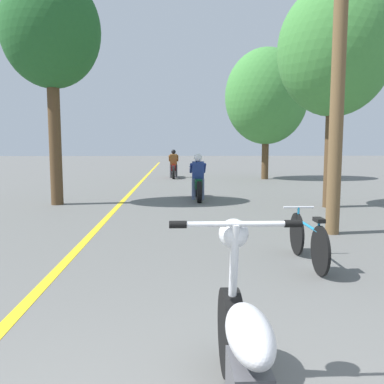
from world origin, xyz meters
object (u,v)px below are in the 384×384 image
(roadside_tree_right_near, at_px, (335,51))
(roadside_tree_right_far, at_px, (266,97))
(roadside_tree_left, at_px, (51,33))
(motorcycle_rider_lead, at_px, (198,182))
(bicycle_parked, at_px, (308,240))
(utility_pole, at_px, (340,36))
(motorcycle_rider_far, at_px, (174,167))
(motorcycle_foreground, at_px, (247,364))

(roadside_tree_right_near, xyz_separation_m, roadside_tree_right_far, (0.26, 8.78, -0.08))
(roadside_tree_right_far, distance_m, roadside_tree_left, 10.95)
(motorcycle_rider_lead, bearing_deg, bicycle_parked, -80.52)
(utility_pole, relative_size, motorcycle_rider_lead, 3.41)
(roadside_tree_left, bearing_deg, motorcycle_rider_far, 70.87)
(roadside_tree_right_near, xyz_separation_m, bicycle_parked, (-2.20, -4.99, -3.57))
(motorcycle_foreground, relative_size, bicycle_parked, 1.26)
(roadside_tree_left, bearing_deg, roadside_tree_right_far, 47.30)
(roadside_tree_right_far, bearing_deg, motorcycle_rider_far, 168.38)
(roadside_tree_right_near, bearing_deg, roadside_tree_right_far, 88.33)
(motorcycle_rider_lead, height_order, bicycle_parked, motorcycle_rider_lead)
(utility_pole, height_order, motorcycle_rider_far, utility_pole)
(roadside_tree_right_far, bearing_deg, motorcycle_rider_lead, -116.52)
(motorcycle_foreground, height_order, bicycle_parked, motorcycle_foreground)
(motorcycle_foreground, height_order, motorcycle_rider_far, motorcycle_rider_far)
(motorcycle_foreground, xyz_separation_m, motorcycle_rider_far, (-0.48, 17.88, 0.09))
(utility_pole, relative_size, roadside_tree_right_far, 1.11)
(motorcycle_foreground, distance_m, motorcycle_rider_far, 17.88)
(utility_pole, distance_m, bicycle_parked, 3.78)
(roadside_tree_left, relative_size, bicycle_parked, 3.78)
(roadside_tree_left, xyz_separation_m, bicycle_parked, (4.96, -5.74, -4.13))
(roadside_tree_left, distance_m, motorcycle_foreground, 10.46)
(motorcycle_foreground, distance_m, bicycle_parked, 3.51)
(motorcycle_rider_far, bearing_deg, utility_pole, -77.13)
(motorcycle_rider_far, bearing_deg, motorcycle_foreground, -88.46)
(utility_pole, height_order, motorcycle_foreground, utility_pole)
(roadside_tree_left, relative_size, motorcycle_rider_lead, 3.03)
(utility_pole, height_order, bicycle_parked, utility_pole)
(motorcycle_foreground, relative_size, motorcycle_rider_lead, 1.01)
(utility_pole, xyz_separation_m, bicycle_parked, (-1.06, -1.85, -3.12))
(bicycle_parked, bearing_deg, roadside_tree_left, 130.84)
(motorcycle_rider_far, xyz_separation_m, bicycle_parked, (1.87, -14.66, -0.19))
(roadside_tree_right_far, xyz_separation_m, bicycle_parked, (-2.45, -13.77, -3.49))
(roadside_tree_right_far, height_order, bicycle_parked, roadside_tree_right_far)
(roadside_tree_right_near, height_order, motorcycle_rider_far, roadside_tree_right_near)
(roadside_tree_right_near, height_order, roadside_tree_right_far, roadside_tree_right_far)
(utility_pole, height_order, motorcycle_rider_lead, utility_pole)
(roadside_tree_right_near, height_order, motorcycle_rider_lead, roadside_tree_right_near)
(bicycle_parked, bearing_deg, motorcycle_rider_far, 97.25)
(roadside_tree_right_far, bearing_deg, bicycle_parked, -100.10)
(motorcycle_rider_lead, distance_m, bicycle_parked, 6.73)
(roadside_tree_right_near, relative_size, motorcycle_rider_far, 2.76)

